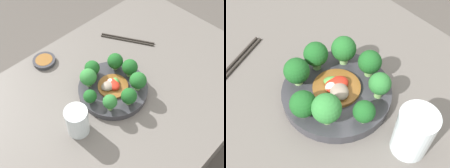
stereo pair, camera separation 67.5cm
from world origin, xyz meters
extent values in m
cube|color=#5B5651|center=(0.00, 0.00, 0.35)|extent=(1.13, 0.72, 0.71)
cylinder|color=#333338|center=(0.00, 0.01, 0.72)|extent=(0.24, 0.24, 0.02)
cylinder|color=#70A356|center=(0.08, 0.01, 0.74)|extent=(0.02, 0.02, 0.02)
sphere|color=#19511E|center=(0.08, 0.01, 0.77)|extent=(0.06, 0.06, 0.06)
cylinder|color=#89B76B|center=(-0.01, 0.10, 0.74)|extent=(0.02, 0.02, 0.01)
sphere|color=#19511E|center=(-0.01, 0.10, 0.76)|extent=(0.05, 0.05, 0.05)
cylinder|color=#89B76B|center=(0.07, 0.07, 0.74)|extent=(0.02, 0.02, 0.02)
sphere|color=#19511E|center=(0.07, 0.07, 0.77)|extent=(0.06, 0.06, 0.06)
cylinder|color=#7AAD5B|center=(-0.01, -0.07, 0.74)|extent=(0.02, 0.02, 0.02)
sphere|color=#19511E|center=(-0.01, -0.07, 0.77)|extent=(0.05, 0.05, 0.05)
cylinder|color=#70A356|center=(-0.05, 0.08, 0.74)|extent=(0.02, 0.02, 0.02)
sphere|color=#2D7533|center=(-0.05, 0.08, 0.77)|extent=(0.06, 0.06, 0.06)
cylinder|color=#7AAD5B|center=(-0.07, -0.05, 0.74)|extent=(0.02, 0.02, 0.02)
sphere|color=#286B2D|center=(-0.07, -0.05, 0.77)|extent=(0.05, 0.05, 0.05)
cylinder|color=#89B76B|center=(-0.10, 0.02, 0.74)|extent=(0.02, 0.02, 0.01)
sphere|color=#19511E|center=(-0.10, 0.02, 0.76)|extent=(0.04, 0.04, 0.04)
cylinder|color=#89B76B|center=(0.05, -0.05, 0.74)|extent=(0.02, 0.02, 0.02)
sphere|color=#1E5B23|center=(0.05, -0.05, 0.77)|extent=(0.06, 0.06, 0.06)
cylinder|color=brown|center=(0.00, 0.01, 0.73)|extent=(0.10, 0.10, 0.01)
ellipsoid|color=beige|center=(0.00, 0.02, 0.74)|extent=(0.04, 0.04, 0.02)
ellipsoid|color=#4C933D|center=(0.01, 0.01, 0.74)|extent=(0.05, 0.05, 0.02)
ellipsoid|color=red|center=(0.00, 0.01, 0.75)|extent=(0.04, 0.06, 0.02)
ellipsoid|color=gray|center=(-0.02, 0.02, 0.75)|extent=(0.06, 0.05, 0.02)
ellipsoid|color=gray|center=(0.00, 0.01, 0.74)|extent=(0.05, 0.05, 0.02)
cylinder|color=silver|center=(-0.18, -0.02, 0.76)|extent=(0.07, 0.07, 0.10)
cylinder|color=#2D2823|center=(0.22, 0.16, 0.71)|extent=(0.12, 0.20, 0.01)
cylinder|color=#2D2823|center=(0.23, 0.16, 0.71)|extent=(0.12, 0.20, 0.01)
camera|label=1|loc=(-0.39, -0.38, 1.44)|focal=42.00mm
camera|label=2|loc=(-0.29, 0.23, 1.17)|focal=42.00mm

